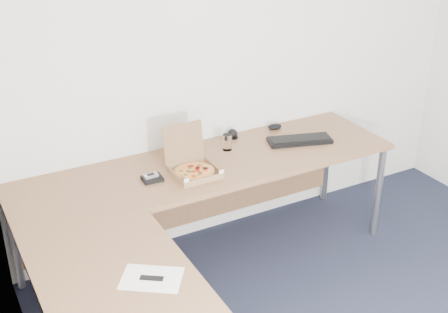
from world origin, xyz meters
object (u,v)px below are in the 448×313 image
desk (191,211)px  keyboard (300,140)px  drinking_glass (227,142)px  wallet (152,179)px  pizza_box (193,168)px

desk → keyboard: (1.03, 0.42, 0.04)m
desk → drinking_glass: (0.53, 0.55, 0.08)m
keyboard → wallet: 1.10m
desk → pizza_box: size_ratio=7.97×
wallet → drinking_glass: bearing=18.4°
desk → pizza_box: pizza_box is taller
drinking_glass → pizza_box: bearing=-149.9°
pizza_box → drinking_glass: bearing=29.9°
pizza_box → drinking_glass: 0.40m
drinking_glass → keyboard: drinking_glass is taller
pizza_box → keyboard: bearing=4.7°
desk → wallet: bearing=100.6°
desk → wallet: wallet is taller
drinking_glass → wallet: 0.63m
keyboard → desk: bearing=-140.4°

